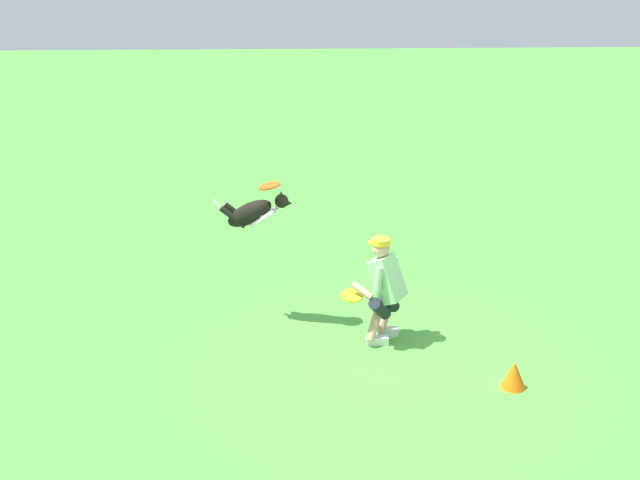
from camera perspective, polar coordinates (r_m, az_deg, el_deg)
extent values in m
plane|color=green|center=(9.44, 4.56, -8.61)|extent=(60.00, 60.00, 0.00)
cube|color=silver|center=(10.05, 4.78, -6.42)|extent=(0.26, 0.10, 0.10)
cylinder|color=tan|center=(9.99, 4.55, -5.38)|extent=(0.26, 0.32, 0.37)
cylinder|color=black|center=(9.86, 4.85, -4.32)|extent=(0.35, 0.42, 0.37)
cube|color=silver|center=(9.83, 4.06, -7.05)|extent=(0.26, 0.10, 0.10)
cylinder|color=tan|center=(9.76, 3.82, -5.99)|extent=(0.26, 0.32, 0.37)
cylinder|color=black|center=(9.66, 4.23, -4.82)|extent=(0.35, 0.42, 0.37)
cube|color=#93C88F|center=(9.61, 4.76, -2.73)|extent=(0.53, 0.51, 0.58)
cylinder|color=#93C88F|center=(9.76, 5.18, -1.99)|extent=(0.15, 0.16, 0.29)
cylinder|color=#93C88F|center=(9.43, 4.12, -2.78)|extent=(0.15, 0.16, 0.29)
cylinder|color=tan|center=(9.56, 2.97, -3.58)|extent=(0.28, 0.23, 0.19)
cylinder|color=tan|center=(9.85, 4.99, -2.77)|extent=(0.15, 0.16, 0.27)
sphere|color=tan|center=(9.52, 4.28, -0.62)|extent=(0.21, 0.21, 0.21)
cylinder|color=gold|center=(9.49, 4.29, -0.11)|extent=(0.22, 0.22, 0.07)
cylinder|color=gold|center=(9.54, 3.75, -0.17)|extent=(0.12, 0.12, 0.02)
ellipsoid|color=black|center=(9.99, -4.97, 1.87)|extent=(0.72, 0.43, 0.52)
ellipsoid|color=white|center=(9.94, -4.03, 1.66)|extent=(0.13, 0.18, 0.15)
sphere|color=black|center=(9.81, -2.71, 2.75)|extent=(0.17, 0.17, 0.17)
cone|color=black|center=(9.79, -2.20, 2.60)|extent=(0.11, 0.11, 0.09)
cone|color=black|center=(9.74, -2.92, 3.08)|extent=(0.06, 0.06, 0.07)
cone|color=black|center=(9.84, -2.74, 3.26)|extent=(0.06, 0.06, 0.07)
cylinder|color=white|center=(9.87, -4.07, 1.45)|extent=(0.35, 0.16, 0.27)
cylinder|color=white|center=(10.01, -3.81, 1.72)|extent=(0.35, 0.16, 0.27)
cylinder|color=black|center=(9.99, -6.12, 1.60)|extent=(0.35, 0.16, 0.27)
cylinder|color=black|center=(10.12, -5.84, 1.87)|extent=(0.35, 0.16, 0.27)
cylinder|color=white|center=(10.10, -7.10, 2.29)|extent=(0.21, 0.10, 0.23)
cylinder|color=#F05212|center=(9.75, -3.54, 3.82)|extent=(0.33, 0.34, 0.09)
cylinder|color=yellow|center=(9.63, 2.27, -3.91)|extent=(0.28, 0.28, 0.08)
cone|color=orange|center=(9.11, 13.46, -9.19)|extent=(0.28, 0.28, 0.31)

